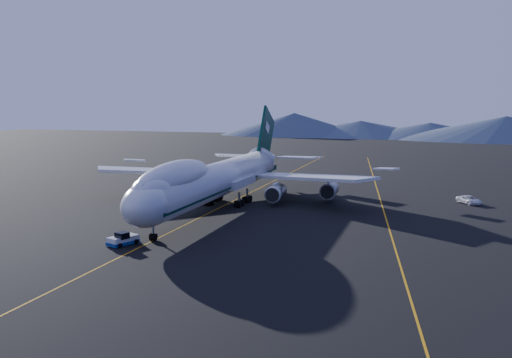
% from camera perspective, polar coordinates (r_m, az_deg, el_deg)
% --- Properties ---
extents(ground, '(500.00, 500.00, 0.00)m').
position_cam_1_polar(ground, '(109.25, -3.80, -2.96)').
color(ground, black).
rests_on(ground, ground).
extents(taxiway_line_main, '(0.25, 220.00, 0.01)m').
position_cam_1_polar(taxiway_line_main, '(109.25, -3.80, -2.96)').
color(taxiway_line_main, orange).
rests_on(taxiway_line_main, ground).
extents(taxiway_line_side, '(28.08, 198.09, 0.01)m').
position_cam_1_polar(taxiway_line_side, '(112.29, 12.56, -2.83)').
color(taxiway_line_side, orange).
rests_on(taxiway_line_side, ground).
extents(boeing_747, '(59.62, 72.43, 19.37)m').
position_cam_1_polar(boeing_747, '(108.35, -3.82, 0.06)').
color(boeing_747, silver).
rests_on(boeing_747, ground).
extents(pushback_tug, '(3.68, 4.96, 1.94)m').
position_cam_1_polar(pushback_tug, '(83.99, -13.16, -6.01)').
color(pushback_tug, silver).
rests_on(pushback_tug, ground).
extents(service_van, '(5.31, 6.19, 1.58)m').
position_cam_1_polar(service_van, '(121.57, 20.54, -1.97)').
color(service_van, white).
rests_on(service_van, ground).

